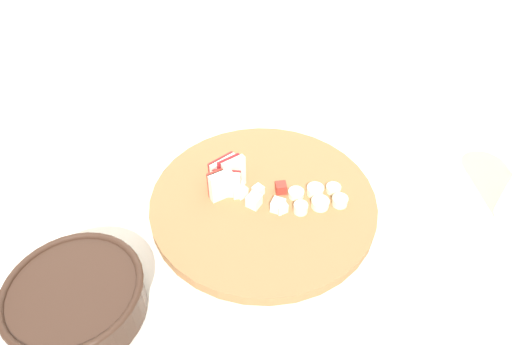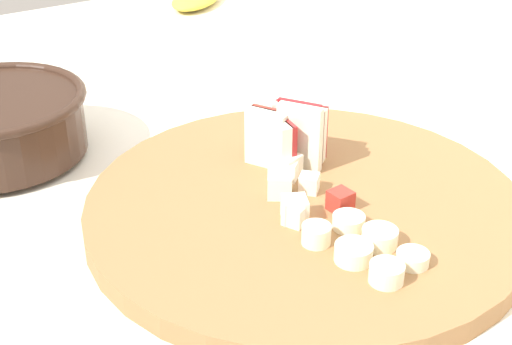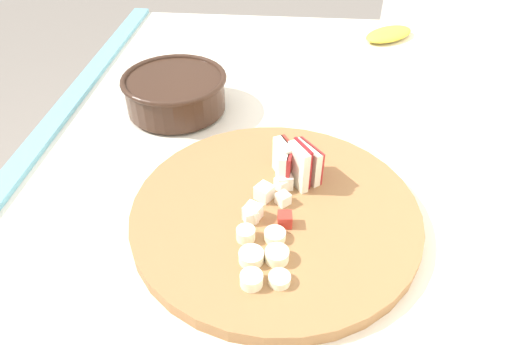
# 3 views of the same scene
# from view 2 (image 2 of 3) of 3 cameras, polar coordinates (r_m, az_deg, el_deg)

# --- Properties ---
(tile_backsplash) EXTENTS (2.40, 0.04, 1.52)m
(tile_backsplash) POSITION_cam_2_polar(r_m,az_deg,el_deg) (0.98, 17.95, -4.79)
(tile_backsplash) COLOR silver
(tile_backsplash) RESTS_ON ground
(cutting_board) EXTENTS (0.38, 0.38, 0.02)m
(cutting_board) POSITION_cam_2_polar(r_m,az_deg,el_deg) (0.64, 3.79, -2.74)
(cutting_board) COLOR olive
(cutting_board) RESTS_ON tiled_countertop
(apple_wedge_fan) EXTENTS (0.06, 0.07, 0.06)m
(apple_wedge_fan) POSITION_cam_2_polar(r_m,az_deg,el_deg) (0.68, 2.29, 2.80)
(apple_wedge_fan) COLOR #A32323
(apple_wedge_fan) RESTS_ON cutting_board
(apple_dice_pile) EXTENTS (0.10, 0.06, 0.02)m
(apple_dice_pile) POSITION_cam_2_polar(r_m,az_deg,el_deg) (0.64, 3.12, -1.20)
(apple_dice_pile) COLOR white
(apple_dice_pile) RESTS_ON cutting_board
(banana_slice_rows) EXTENTS (0.10, 0.07, 0.02)m
(banana_slice_rows) POSITION_cam_2_polar(r_m,az_deg,el_deg) (0.57, 8.38, -5.64)
(banana_slice_rows) COLOR #F4EAC6
(banana_slice_rows) RESTS_ON cutting_board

